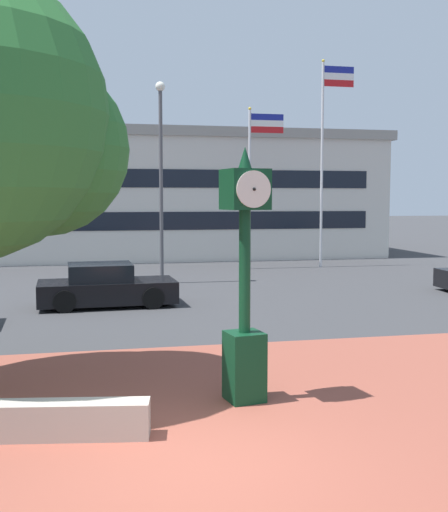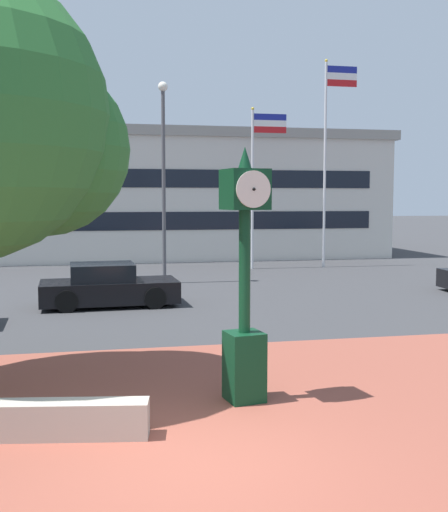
% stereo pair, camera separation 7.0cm
% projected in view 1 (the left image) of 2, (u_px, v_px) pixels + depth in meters
% --- Properties ---
extents(ground_plane, '(200.00, 200.00, 0.00)m').
position_uv_depth(ground_plane, '(188.00, 462.00, 7.70)').
color(ground_plane, '#38383A').
extents(plaza_brick_paving, '(44.00, 10.00, 0.01)m').
position_uv_depth(plaza_brick_paving, '(177.00, 432.00, 8.67)').
color(plaza_brick_paving, brown).
rests_on(plaza_brick_paving, ground).
extents(planter_wall, '(3.22, 0.92, 0.50)m').
position_uv_depth(planter_wall, '(29.00, 421.00, 8.42)').
color(planter_wall, '#ADA393').
rests_on(planter_wall, ground).
extents(street_clock, '(0.72, 0.77, 4.01)m').
position_uv_depth(street_clock, '(245.00, 285.00, 9.89)').
color(street_clock, '#0C381E').
rests_on(street_clock, ground).
extents(car_street_far, '(4.10, 2.07, 1.28)m').
position_uv_depth(car_street_far, '(106.00, 287.00, 18.84)').
color(car_street_far, black).
rests_on(car_street_far, ground).
extents(flagpole_primary, '(1.65, 0.14, 7.29)m').
position_uv_depth(flagpole_primary, '(254.00, 174.00, 28.52)').
color(flagpole_primary, silver).
rests_on(flagpole_primary, ground).
extents(flagpole_secondary, '(1.57, 0.14, 9.54)m').
position_uv_depth(flagpole_secondary, '(325.00, 148.00, 29.13)').
color(flagpole_secondary, silver).
rests_on(flagpole_secondary, ground).
extents(civic_building, '(28.28, 14.91, 6.80)m').
position_uv_depth(civic_building, '(121.00, 195.00, 37.84)').
color(civic_building, beige).
rests_on(civic_building, ground).
extents(street_lamp_post, '(0.36, 0.36, 7.51)m').
position_uv_depth(street_lamp_post, '(161.00, 163.00, 23.53)').
color(street_lamp_post, '#4C4C51').
rests_on(street_lamp_post, ground).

